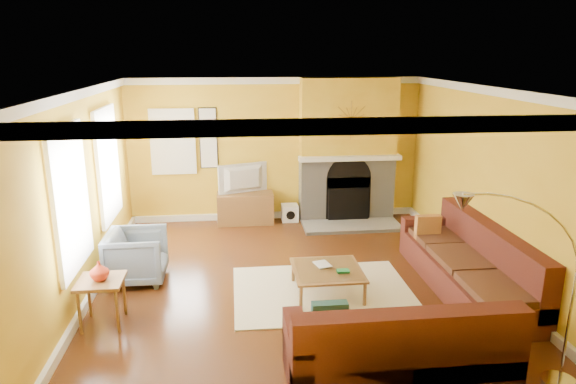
{
  "coord_description": "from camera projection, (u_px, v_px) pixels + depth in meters",
  "views": [
    {
      "loc": [
        -0.82,
        -6.57,
        3.16
      ],
      "look_at": [
        -0.05,
        0.4,
        1.23
      ],
      "focal_mm": 32.0,
      "sensor_mm": 36.0,
      "label": 1
    }
  ],
  "objects": [
    {
      "name": "window_left_far",
      "position": [
        69.0,
        199.0,
        5.96
      ],
      "size": [
        0.06,
        1.22,
        1.72
      ],
      "primitive_type": "cube",
      "color": "white",
      "rests_on": "wall_left"
    },
    {
      "name": "wall_right",
      "position": [
        491.0,
        185.0,
        7.16
      ],
      "size": [
        0.02,
        6.0,
        2.7
      ],
      "primitive_type": "cube",
      "color": "gold",
      "rests_on": "ground"
    },
    {
      "name": "arc_lamp",
      "position": [
        519.0,
        296.0,
        4.71
      ],
      "size": [
        1.27,
        0.36,
        1.98
      ],
      "primitive_type": null,
      "color": "silver",
      "rests_on": "floor"
    },
    {
      "name": "crown_molding",
      "position": [
        295.0,
        94.0,
        6.53
      ],
      "size": [
        5.5,
        6.0,
        0.12
      ],
      "primitive_type": null,
      "color": "white",
      "rests_on": "ceiling"
    },
    {
      "name": "fireplace",
      "position": [
        347.0,
        150.0,
        9.69
      ],
      "size": [
        1.8,
        0.4,
        2.7
      ],
      "primitive_type": null,
      "color": "gray",
      "rests_on": "floor"
    },
    {
      "name": "baseboard",
      "position": [
        294.0,
        280.0,
        7.21
      ],
      "size": [
        5.5,
        6.0,
        0.12
      ],
      "primitive_type": null,
      "color": "white",
      "rests_on": "floor"
    },
    {
      "name": "vase",
      "position": [
        99.0,
        271.0,
        5.97
      ],
      "size": [
        0.22,
        0.22,
        0.23
      ],
      "primitive_type": "imported",
      "color": "red",
      "rests_on": "side_table"
    },
    {
      "name": "subwoofer",
      "position": [
        290.0,
        213.0,
        9.88
      ],
      "size": [
        0.31,
        0.31,
        0.31
      ],
      "primitive_type": "cube",
      "color": "white",
      "rests_on": "floor"
    },
    {
      "name": "wall_art",
      "position": [
        208.0,
        138.0,
        9.52
      ],
      "size": [
        0.34,
        0.04,
        1.14
      ],
      "primitive_type": "cube",
      "color": "white",
      "rests_on": "wall_back"
    },
    {
      "name": "wall_left",
      "position": [
        81.0,
        197.0,
        6.57
      ],
      "size": [
        0.02,
        6.0,
        2.7
      ],
      "primitive_type": "cube",
      "color": "gold",
      "rests_on": "ground"
    },
    {
      "name": "wall_back",
      "position": [
        275.0,
        150.0,
        9.75
      ],
      "size": [
        5.5,
        0.02,
        2.7
      ],
      "primitive_type": "cube",
      "color": "gold",
      "rests_on": "ground"
    },
    {
      "name": "rug",
      "position": [
        323.0,
        291.0,
        6.97
      ],
      "size": [
        2.4,
        1.8,
        0.02
      ],
      "primitive_type": "cube",
      "color": "beige",
      "rests_on": "floor"
    },
    {
      "name": "tv",
      "position": [
        245.0,
        179.0,
        9.57
      ],
      "size": [
        0.95,
        0.45,
        0.56
      ],
      "primitive_type": "imported",
      "rotation": [
        0.0,
        0.0,
        3.49
      ],
      "color": "black",
      "rests_on": "media_console"
    },
    {
      "name": "armchair",
      "position": [
        137.0,
        256.0,
        7.23
      ],
      "size": [
        0.81,
        0.79,
        0.74
      ],
      "primitive_type": "imported",
      "rotation": [
        0.0,
        0.0,
        1.57
      ],
      "color": "slate",
      "rests_on": "floor"
    },
    {
      "name": "coffee_table",
      "position": [
        327.0,
        281.0,
        6.89
      ],
      "size": [
        0.91,
        0.91,
        0.36
      ],
      "primitive_type": null,
      "color": "white",
      "rests_on": "floor"
    },
    {
      "name": "ceiling",
      "position": [
        295.0,
        88.0,
        6.51
      ],
      "size": [
        5.5,
        6.0,
        0.02
      ],
      "primitive_type": "cube",
      "color": "white",
      "rests_on": "ground"
    },
    {
      "name": "hearth",
      "position": [
        352.0,
        226.0,
        9.52
      ],
      "size": [
        1.8,
        0.7,
        0.06
      ],
      "primitive_type": "cube",
      "color": "gray",
      "rests_on": "floor"
    },
    {
      "name": "floor",
      "position": [
        294.0,
        284.0,
        7.23
      ],
      "size": [
        5.5,
        6.0,
        0.02
      ],
      "primitive_type": "cube",
      "color": "#5F3014",
      "rests_on": "ground"
    },
    {
      "name": "sectional_sofa",
      "position": [
        398.0,
        275.0,
        6.42
      ],
      "size": [
        3.1,
        3.7,
        0.9
      ],
      "primitive_type": null,
      "color": "#54221B",
      "rests_on": "floor"
    },
    {
      "name": "wall_front",
      "position": [
        342.0,
        293.0,
        3.98
      ],
      "size": [
        5.5,
        0.02,
        2.7
      ],
      "primitive_type": "cube",
      "color": "gold",
      "rests_on": "ground"
    },
    {
      "name": "window_left_near",
      "position": [
        107.0,
        164.0,
        7.79
      ],
      "size": [
        0.06,
        1.22,
        1.72
      ],
      "primitive_type": "cube",
      "color": "white",
      "rests_on": "wall_left"
    },
    {
      "name": "media_console",
      "position": [
        245.0,
        208.0,
        9.72
      ],
      "size": [
        1.05,
        0.47,
        0.58
      ],
      "primitive_type": "cube",
      "color": "brown",
      "rests_on": "floor"
    },
    {
      "name": "window_back",
      "position": [
        173.0,
        142.0,
        9.45
      ],
      "size": [
        0.82,
        0.06,
        1.22
      ],
      "primitive_type": "cube",
      "color": "white",
      "rests_on": "wall_back"
    },
    {
      "name": "sunburst",
      "position": [
        351.0,
        120.0,
        9.31
      ],
      "size": [
        0.7,
        0.04,
        0.7
      ],
      "primitive_type": null,
      "color": "olive",
      "rests_on": "fireplace"
    },
    {
      "name": "side_table",
      "position": [
        103.0,
        302.0,
        6.08
      ],
      "size": [
        0.52,
        0.52,
        0.58
      ],
      "primitive_type": null,
      "color": "brown",
      "rests_on": "floor"
    },
    {
      "name": "book",
      "position": [
        316.0,
        266.0,
        6.91
      ],
      "size": [
        0.25,
        0.29,
        0.02
      ],
      "primitive_type": "imported",
      "rotation": [
        0.0,
        0.0,
        0.26
      ],
      "color": "white",
      "rests_on": "coffee_table"
    },
    {
      "name": "mantel",
      "position": [
        350.0,
        158.0,
        9.49
      ],
      "size": [
        1.92,
        0.22,
        0.08
      ],
      "primitive_type": "cube",
      "color": "white",
      "rests_on": "fireplace"
    }
  ]
}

